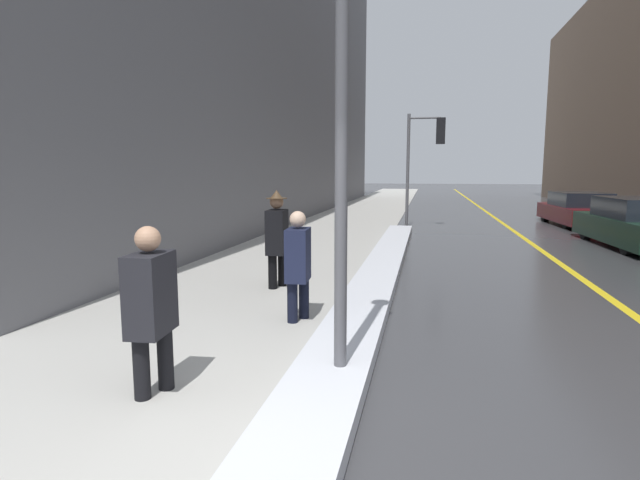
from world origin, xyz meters
The scene contains 12 objects.
ground_plane centered at (0.00, 0.00, 0.00)m, with size 160.00×160.00×0.00m, color #38383A.
sidewalk_slab centered at (-2.00, 15.00, 0.01)m, with size 4.00×80.00×0.01m.
road_centre_stripe centered at (4.00, 15.00, 0.00)m, with size 0.16×80.00×0.00m.
snow_bank_curb centered at (0.22, 6.47, 0.09)m, with size 0.75×15.63×0.18m.
building_facade_left centered at (-7.00, 20.00, 8.01)m, with size 6.00×36.00×16.02m.
lamp_post centered at (0.31, 1.61, 2.91)m, with size 0.28×0.28×4.86m.
traffic_light_near centered at (1.03, 15.28, 2.91)m, with size 1.31×0.32×4.02m.
pedestrian_nearside centered at (-1.30, 1.00, 0.86)m, with size 0.34×0.53×1.55m.
pedestrian_trailing centered at (-0.59, 3.47, 0.84)m, with size 0.33×0.51×1.50m.
pedestrian_in_fedora centered at (-1.44, 5.28, 0.93)m, with size 0.36×0.55×1.71m.
parked_car_dark_green centered at (6.62, 11.82, 0.62)m, with size 2.05×4.70×1.33m.
parked_car_maroon centered at (6.63, 17.39, 0.59)m, with size 2.02×4.51×1.25m.
Camera 1 is at (1.09, -2.91, 2.03)m, focal length 28.00 mm.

